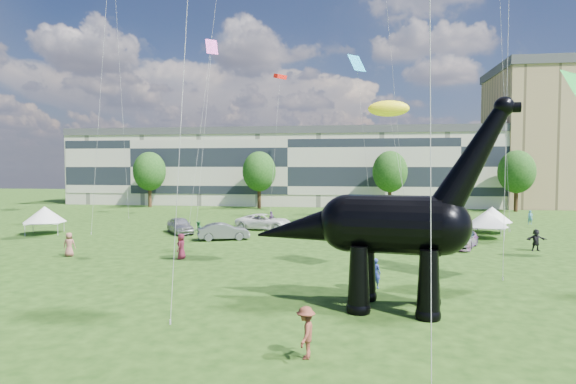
# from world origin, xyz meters

# --- Properties ---
(ground) EXTENTS (220.00, 220.00, 0.00)m
(ground) POSITION_xyz_m (0.00, 0.00, 0.00)
(ground) COLOR #16330C
(ground) RESTS_ON ground
(terrace_row) EXTENTS (78.00, 11.00, 12.00)m
(terrace_row) POSITION_xyz_m (-8.00, 62.00, 6.00)
(terrace_row) COLOR beige
(terrace_row) RESTS_ON ground
(tree_far_left) EXTENTS (5.20, 5.20, 9.44)m
(tree_far_left) POSITION_xyz_m (-30.00, 53.00, 6.29)
(tree_far_left) COLOR #382314
(tree_far_left) RESTS_ON ground
(tree_mid_left) EXTENTS (5.20, 5.20, 9.44)m
(tree_mid_left) POSITION_xyz_m (-12.00, 53.00, 6.29)
(tree_mid_left) COLOR #382314
(tree_mid_left) RESTS_ON ground
(tree_mid_right) EXTENTS (5.20, 5.20, 9.44)m
(tree_mid_right) POSITION_xyz_m (8.00, 53.00, 6.29)
(tree_mid_right) COLOR #382314
(tree_mid_right) RESTS_ON ground
(tree_far_right) EXTENTS (5.20, 5.20, 9.44)m
(tree_far_right) POSITION_xyz_m (26.00, 53.00, 6.29)
(tree_far_right) COLOR #382314
(tree_far_right) RESTS_ON ground
(dinosaur_sculpture) EXTENTS (12.09, 4.08, 9.84)m
(dinosaur_sculpture) POSITION_xyz_m (4.21, 1.76, 3.72)
(dinosaur_sculpture) COLOR black
(dinosaur_sculpture) RESTS_ON ground
(car_silver) EXTENTS (4.17, 4.87, 1.58)m
(car_silver) POSITION_xyz_m (-14.09, 24.28, 0.79)
(car_silver) COLOR #A8A8AC
(car_silver) RESTS_ON ground
(car_grey) EXTENTS (4.84, 3.13, 1.51)m
(car_grey) POSITION_xyz_m (-8.72, 20.78, 0.75)
(car_grey) COLOR slate
(car_grey) RESTS_ON ground
(car_white) EXTENTS (6.26, 3.60, 1.64)m
(car_white) POSITION_xyz_m (-6.41, 28.16, 0.82)
(car_white) COLOR white
(car_white) RESTS_ON ground
(car_dark) EXTENTS (3.70, 5.28, 1.42)m
(car_dark) POSITION_xyz_m (11.41, 19.42, 0.71)
(car_dark) COLOR #595960
(car_dark) RESTS_ON ground
(gazebo_near) EXTENTS (4.16, 4.16, 2.50)m
(gazebo_near) POSITION_xyz_m (14.80, 25.11, 1.75)
(gazebo_near) COLOR silver
(gazebo_near) RESTS_ON ground
(gazebo_far) EXTENTS (4.93, 4.93, 2.59)m
(gazebo_far) POSITION_xyz_m (16.21, 28.81, 1.82)
(gazebo_far) COLOR white
(gazebo_far) RESTS_ON ground
(gazebo_left) EXTENTS (5.01, 5.01, 2.68)m
(gazebo_left) POSITION_xyz_m (-26.94, 22.10, 1.88)
(gazebo_left) COLOR silver
(gazebo_left) RESTS_ON ground
(visitors) EXTENTS (53.98, 42.33, 1.80)m
(visitors) POSITION_xyz_m (-2.46, 14.83, 0.85)
(visitors) COLOR #61377B
(visitors) RESTS_ON ground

